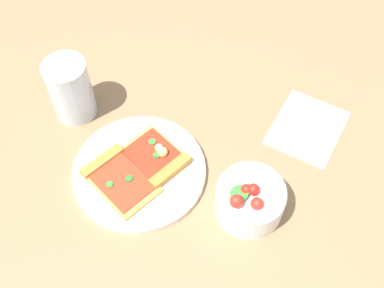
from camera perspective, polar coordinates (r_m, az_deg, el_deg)
ground_plane at (r=0.87m, az=-4.06°, el=-4.50°), size 2.40×2.40×0.00m
plate at (r=0.87m, az=-6.42°, el=-3.31°), size 0.25×0.25×0.01m
pizza_slice_near at (r=0.87m, az=-4.19°, el=-1.78°), size 0.09×0.12×0.03m
pizza_slice_far at (r=0.86m, az=-9.02°, el=-4.05°), size 0.09×0.14×0.01m
salad_bowl at (r=0.81m, az=7.05°, el=-6.70°), size 0.12×0.12×0.08m
soda_glass at (r=0.94m, az=-14.34°, el=6.40°), size 0.08×0.08×0.13m
paper_napkin at (r=0.96m, az=13.86°, el=1.99°), size 0.18×0.16×0.00m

